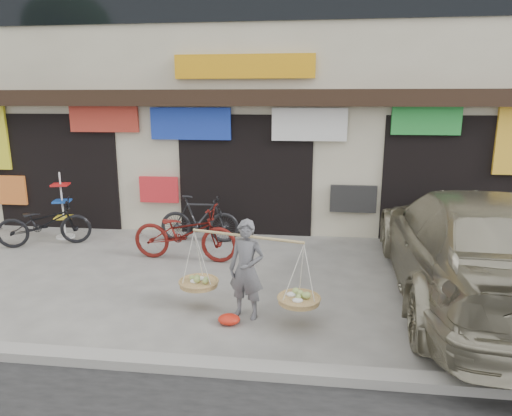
# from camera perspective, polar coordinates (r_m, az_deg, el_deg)

# --- Properties ---
(ground) EXTENTS (70.00, 70.00, 0.00)m
(ground) POSITION_cam_1_polar(r_m,az_deg,el_deg) (7.33, -5.38, -10.93)
(ground) COLOR gray
(ground) RESTS_ON ground
(kerb) EXTENTS (70.00, 0.25, 0.12)m
(kerb) POSITION_cam_1_polar(r_m,az_deg,el_deg) (5.60, -10.02, -18.65)
(kerb) COLOR gray
(kerb) RESTS_ON ground
(shophouse_block) EXTENTS (14.00, 6.32, 7.00)m
(shophouse_block) POSITION_cam_1_polar(r_m,az_deg,el_deg) (13.03, 0.54, 15.29)
(shophouse_block) COLOR beige
(shophouse_block) RESTS_ON ground
(street_vendor) EXTENTS (2.04, 0.95, 1.42)m
(street_vendor) POSITION_cam_1_polar(r_m,az_deg,el_deg) (6.43, -1.19, -8.23)
(street_vendor) COLOR slate
(street_vendor) RESTS_ON ground
(bike_0) EXTENTS (1.97, 1.33, 0.98)m
(bike_0) POSITION_cam_1_polar(r_m,az_deg,el_deg) (10.57, -24.96, -1.70)
(bike_0) COLOR black
(bike_0) RESTS_ON ground
(bike_1) EXTENTS (1.73, 0.55, 1.03)m
(bike_1) POSITION_cam_1_polar(r_m,az_deg,el_deg) (9.90, -7.05, -1.34)
(bike_1) COLOR black
(bike_1) RESTS_ON ground
(bike_2) EXTENTS (2.09, 0.85, 1.07)m
(bike_2) POSITION_cam_1_polar(r_m,az_deg,el_deg) (8.82, -8.89, -3.08)
(bike_2) COLOR #621510
(bike_2) RESTS_ON ground
(suv) EXTENTS (2.70, 6.03, 1.72)m
(suv) POSITION_cam_1_polar(r_m,az_deg,el_deg) (7.69, 25.70, -4.26)
(suv) COLOR #A29C82
(suv) RESTS_ON ground
(display_rack) EXTENTS (0.43, 0.43, 1.48)m
(display_rack) POSITION_cam_1_polar(r_m,az_deg,el_deg) (10.98, -22.97, -0.41)
(display_rack) COLOR silver
(display_rack) RESTS_ON ground
(red_bag) EXTENTS (0.31, 0.25, 0.14)m
(red_bag) POSITION_cam_1_polar(r_m,az_deg,el_deg) (6.46, -3.39, -13.72)
(red_bag) COLOR red
(red_bag) RESTS_ON ground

